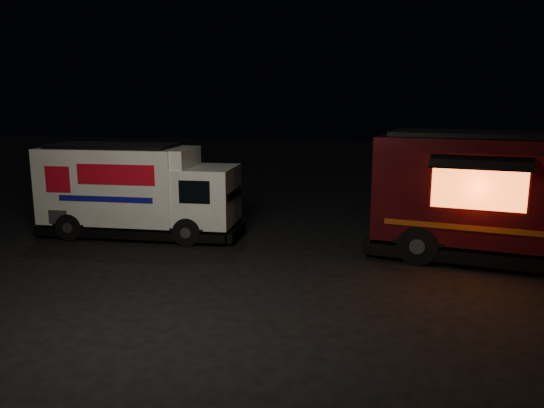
{
  "coord_description": "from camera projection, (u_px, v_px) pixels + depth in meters",
  "views": [
    {
      "loc": [
        3.98,
        -11.31,
        4.11
      ],
      "look_at": [
        0.78,
        2.0,
        1.36
      ],
      "focal_mm": 35.0,
      "sensor_mm": 36.0,
      "label": 1
    }
  ],
  "objects": [
    {
      "name": "ground",
      "position": [
        220.0,
        275.0,
        12.51
      ],
      "size": [
        80.0,
        80.0,
        0.0
      ],
      "primitive_type": "plane",
      "color": "black",
      "rests_on": "ground"
    },
    {
      "name": "white_truck",
      "position": [
        141.0,
        190.0,
        15.93
      ],
      "size": [
        6.22,
        2.5,
        2.76
      ],
      "primitive_type": null,
      "rotation": [
        0.0,
        0.0,
        0.07
      ],
      "color": "white",
      "rests_on": "ground"
    },
    {
      "name": "red_truck",
      "position": [
        513.0,
        198.0,
        13.29
      ],
      "size": [
        7.35,
        3.6,
        3.28
      ],
      "primitive_type": null,
      "rotation": [
        0.0,
        0.0,
        -0.15
      ],
      "color": "#3A0A0C",
      "rests_on": "ground"
    }
  ]
}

